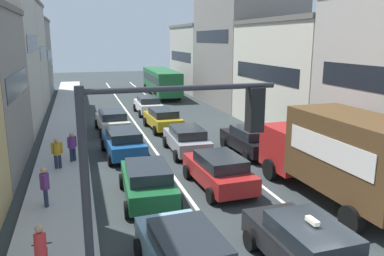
{
  "coord_description": "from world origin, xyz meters",
  "views": [
    {
      "loc": [
        -5.72,
        -7.29,
        6.25
      ],
      "look_at": [
        0.0,
        12.0,
        1.6
      ],
      "focal_mm": 36.25,
      "sensor_mm": 36.0,
      "label": 1
    }
  ],
  "objects_px": {
    "coupe_centre_lane_fourth": "(163,119)",
    "pedestrian_near_kerb": "(72,146)",
    "sedan_centre_lane_fifth": "(148,105)",
    "removalist_box_truck": "(338,153)",
    "traffic_light_pole": "(157,176)",
    "sedan_left_lane_front": "(186,256)",
    "pedestrian_far_sidewalk": "(57,152)",
    "taxi_centre_lane_front": "(307,246)",
    "sedan_left_lane_fourth": "(112,121)",
    "sedan_right_lane_behind_truck": "(250,140)",
    "sedan_centre_lane_second": "(219,170)",
    "wagon_left_lane_second": "(148,181)",
    "sedan_left_lane_third": "(123,142)",
    "bus_mid_queue_primary": "(161,80)",
    "pedestrian_mid_sidewalk": "(45,186)",
    "hatchback_centre_lane_third": "(187,139)"
  },
  "relations": [
    {
      "from": "coupe_centre_lane_fourth",
      "to": "pedestrian_near_kerb",
      "type": "bearing_deg",
      "value": 132.54
    },
    {
      "from": "sedan_centre_lane_fifth",
      "to": "removalist_box_truck",
      "type": "bearing_deg",
      "value": -169.36
    },
    {
      "from": "traffic_light_pole",
      "to": "removalist_box_truck",
      "type": "bearing_deg",
      "value": 34.0
    },
    {
      "from": "sedan_left_lane_front",
      "to": "pedestrian_far_sidewalk",
      "type": "relative_size",
      "value": 2.65
    },
    {
      "from": "removalist_box_truck",
      "to": "taxi_centre_lane_front",
      "type": "height_order",
      "value": "removalist_box_truck"
    },
    {
      "from": "coupe_centre_lane_fourth",
      "to": "sedan_left_lane_fourth",
      "type": "height_order",
      "value": "same"
    },
    {
      "from": "sedan_right_lane_behind_truck",
      "to": "sedan_left_lane_front",
      "type": "bearing_deg",
      "value": 145.42
    },
    {
      "from": "sedan_left_lane_fourth",
      "to": "taxi_centre_lane_front",
      "type": "bearing_deg",
      "value": -171.76
    },
    {
      "from": "sedan_centre_lane_second",
      "to": "wagon_left_lane_second",
      "type": "distance_m",
      "value": 3.16
    },
    {
      "from": "removalist_box_truck",
      "to": "sedan_right_lane_behind_truck",
      "type": "xyz_separation_m",
      "value": [
        -0.44,
        6.92,
        -1.18
      ]
    },
    {
      "from": "sedan_centre_lane_second",
      "to": "sedan_left_lane_third",
      "type": "xyz_separation_m",
      "value": [
        -3.35,
        5.77,
        0.0
      ]
    },
    {
      "from": "sedan_left_lane_front",
      "to": "bus_mid_queue_primary",
      "type": "relative_size",
      "value": 0.42
    },
    {
      "from": "traffic_light_pole",
      "to": "wagon_left_lane_second",
      "type": "distance_m",
      "value": 8.35
    },
    {
      "from": "wagon_left_lane_second",
      "to": "removalist_box_truck",
      "type": "bearing_deg",
      "value": -104.72
    },
    {
      "from": "sedan_centre_lane_second",
      "to": "pedestrian_near_kerb",
      "type": "distance_m",
      "value": 7.95
    },
    {
      "from": "sedan_right_lane_behind_truck",
      "to": "pedestrian_mid_sidewalk",
      "type": "xyz_separation_m",
      "value": [
        -10.37,
        -4.49,
        0.15
      ]
    },
    {
      "from": "wagon_left_lane_second",
      "to": "pedestrian_near_kerb",
      "type": "xyz_separation_m",
      "value": [
        -2.86,
        5.65,
        0.15
      ]
    },
    {
      "from": "sedan_right_lane_behind_truck",
      "to": "traffic_light_pole",
      "type": "bearing_deg",
      "value": 146.04
    },
    {
      "from": "pedestrian_mid_sidewalk",
      "to": "pedestrian_far_sidewalk",
      "type": "distance_m",
      "value": 4.44
    },
    {
      "from": "sedan_centre_lane_second",
      "to": "hatchback_centre_lane_third",
      "type": "distance_m",
      "value": 5.41
    },
    {
      "from": "wagon_left_lane_second",
      "to": "pedestrian_near_kerb",
      "type": "relative_size",
      "value": 2.64
    },
    {
      "from": "sedan_centre_lane_fifth",
      "to": "pedestrian_near_kerb",
      "type": "relative_size",
      "value": 2.59
    },
    {
      "from": "sedan_left_lane_third",
      "to": "coupe_centre_lane_fourth",
      "type": "bearing_deg",
      "value": -34.15
    },
    {
      "from": "pedestrian_far_sidewalk",
      "to": "pedestrian_mid_sidewalk",
      "type": "bearing_deg",
      "value": -5.85
    },
    {
      "from": "wagon_left_lane_second",
      "to": "sedan_centre_lane_fifth",
      "type": "relative_size",
      "value": 1.02
    },
    {
      "from": "wagon_left_lane_second",
      "to": "pedestrian_mid_sidewalk",
      "type": "distance_m",
      "value": 3.81
    },
    {
      "from": "removalist_box_truck",
      "to": "pedestrian_near_kerb",
      "type": "xyz_separation_m",
      "value": [
        -9.87,
        7.86,
        -1.03
      ]
    },
    {
      "from": "sedan_left_lane_third",
      "to": "traffic_light_pole",
      "type": "bearing_deg",
      "value": 173.41
    },
    {
      "from": "sedan_left_lane_third",
      "to": "coupe_centre_lane_fourth",
      "type": "relative_size",
      "value": 1.0
    },
    {
      "from": "hatchback_centre_lane_third",
      "to": "taxi_centre_lane_front",
      "type": "bearing_deg",
      "value": -178.4
    },
    {
      "from": "traffic_light_pole",
      "to": "wagon_left_lane_second",
      "type": "height_order",
      "value": "traffic_light_pole"
    },
    {
      "from": "sedan_left_lane_fourth",
      "to": "removalist_box_truck",
      "type": "bearing_deg",
      "value": -155.72
    },
    {
      "from": "sedan_left_lane_third",
      "to": "sedan_left_lane_fourth",
      "type": "bearing_deg",
      "value": -2.25
    },
    {
      "from": "hatchback_centre_lane_third",
      "to": "pedestrian_near_kerb",
      "type": "bearing_deg",
      "value": 93.12
    },
    {
      "from": "hatchback_centre_lane_third",
      "to": "coupe_centre_lane_fourth",
      "type": "distance_m",
      "value": 5.96
    },
    {
      "from": "sedan_centre_lane_second",
      "to": "taxi_centre_lane_front",
      "type": "bearing_deg",
      "value": 178.51
    },
    {
      "from": "pedestrian_near_kerb",
      "to": "sedan_left_lane_front",
      "type": "bearing_deg",
      "value": 158.01
    },
    {
      "from": "traffic_light_pole",
      "to": "sedan_left_lane_front",
      "type": "relative_size",
      "value": 1.25
    },
    {
      "from": "sedan_left_lane_third",
      "to": "removalist_box_truck",
      "type": "bearing_deg",
      "value": -142.07
    },
    {
      "from": "sedan_centre_lane_second",
      "to": "removalist_box_truck",
      "type": "bearing_deg",
      "value": -126.7
    },
    {
      "from": "sedan_right_lane_behind_truck",
      "to": "coupe_centre_lane_fourth",
      "type": "bearing_deg",
      "value": 23.5
    },
    {
      "from": "removalist_box_truck",
      "to": "sedan_left_lane_fourth",
      "type": "relative_size",
      "value": 1.77
    },
    {
      "from": "sedan_left_lane_fourth",
      "to": "bus_mid_queue_primary",
      "type": "xyz_separation_m",
      "value": [
        6.83,
        15.84,
        0.96
      ]
    },
    {
      "from": "sedan_left_lane_third",
      "to": "wagon_left_lane_second",
      "type": "bearing_deg",
      "value": 179.26
    },
    {
      "from": "hatchback_centre_lane_third",
      "to": "pedestrian_far_sidewalk",
      "type": "xyz_separation_m",
      "value": [
        -6.78,
        -1.16,
        0.15
      ]
    },
    {
      "from": "sedan_left_lane_fourth",
      "to": "bus_mid_queue_primary",
      "type": "distance_m",
      "value": 17.28
    },
    {
      "from": "sedan_left_lane_front",
      "to": "hatchback_centre_lane_third",
      "type": "distance_m",
      "value": 11.89
    },
    {
      "from": "hatchback_centre_lane_third",
      "to": "sedan_centre_lane_fifth",
      "type": "distance_m",
      "value": 12.11
    },
    {
      "from": "sedan_left_lane_fourth",
      "to": "pedestrian_near_kerb",
      "type": "height_order",
      "value": "pedestrian_near_kerb"
    },
    {
      "from": "pedestrian_near_kerb",
      "to": "sedan_left_lane_third",
      "type": "bearing_deg",
      "value": -114.66
    }
  ]
}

